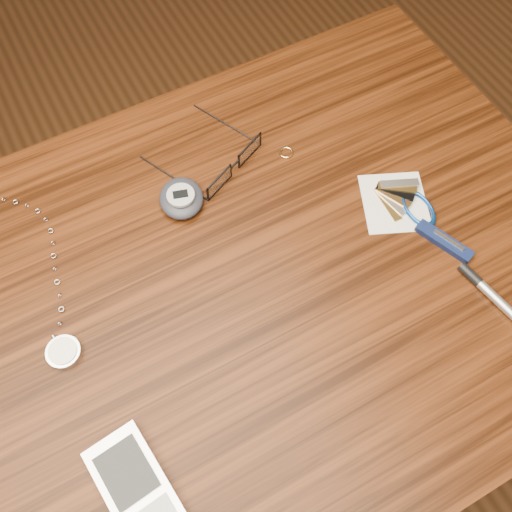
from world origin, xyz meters
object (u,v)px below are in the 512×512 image
object	(u,v)px
pocket_watch	(62,344)
pocket_knife	(444,241)
pda_phone	(135,485)
eyeglasses	(230,164)
silver_pen	(498,301)
notepad_keys	(406,204)
pedometer	(181,198)
desk	(235,319)

from	to	relation	value
pocket_watch	pocket_knife	xyz separation A→B (m)	(0.50, -0.11, -0.00)
pocket_watch	pda_phone	size ratio (longest dim) A/B	2.36
pocket_watch	pocket_knife	distance (m)	0.51
eyeglasses	silver_pen	distance (m)	0.40
eyeglasses	silver_pen	xyz separation A→B (m)	(0.20, -0.35, -0.01)
silver_pen	pocket_watch	bearing A→B (deg)	157.60
pocket_knife	notepad_keys	bearing A→B (deg)	97.01
eyeglasses	pocket_watch	bearing A→B (deg)	-155.26
pocket_knife	pocket_watch	bearing A→B (deg)	168.07
eyeglasses	pedometer	bearing A→B (deg)	-167.23
pocket_watch	silver_pen	distance (m)	0.55
pocket_watch	pda_phone	world-z (taller)	pda_phone
notepad_keys	silver_pen	world-z (taller)	same
pedometer	silver_pen	xyz separation A→B (m)	(0.29, -0.33, -0.01)
pda_phone	silver_pen	world-z (taller)	pda_phone
pedometer	notepad_keys	distance (m)	0.31
pocket_watch	pda_phone	bearing A→B (deg)	-85.09
desk	eyeglasses	xyz separation A→B (m)	(0.09, 0.17, 0.11)
eyeglasses	pedometer	world-z (taller)	pedometer
pda_phone	desk	bearing A→B (deg)	38.64
notepad_keys	pocket_watch	bearing A→B (deg)	176.36
pda_phone	pedometer	world-z (taller)	pedometer
desk	notepad_keys	distance (m)	0.29
pedometer	silver_pen	size ratio (longest dim) A/B	0.56
eyeglasses	desk	bearing A→B (deg)	-116.61
pedometer	pocket_knife	world-z (taller)	pedometer
desk	pda_phone	distance (m)	0.28
desk	pocket_watch	distance (m)	0.24
desk	pda_phone	world-z (taller)	pda_phone
pocket_knife	silver_pen	xyz separation A→B (m)	(0.01, -0.10, 0.00)
desk	pocket_knife	world-z (taller)	pocket_knife
pda_phone	notepad_keys	size ratio (longest dim) A/B	1.02
desk	silver_pen	world-z (taller)	silver_pen
pda_phone	silver_pen	xyz separation A→B (m)	(0.49, -0.02, -0.00)
pedometer	pocket_knife	bearing A→B (deg)	-38.68
silver_pen	desk	bearing A→B (deg)	148.35
pda_phone	pedometer	xyz separation A→B (m)	(0.20, 0.31, 0.00)
eyeglasses	pocket_knife	size ratio (longest dim) A/B	2.05
pedometer	silver_pen	distance (m)	0.44
pocket_watch	pedometer	distance (m)	0.25
notepad_keys	eyeglasses	bearing A→B (deg)	137.49
desk	notepad_keys	world-z (taller)	notepad_keys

